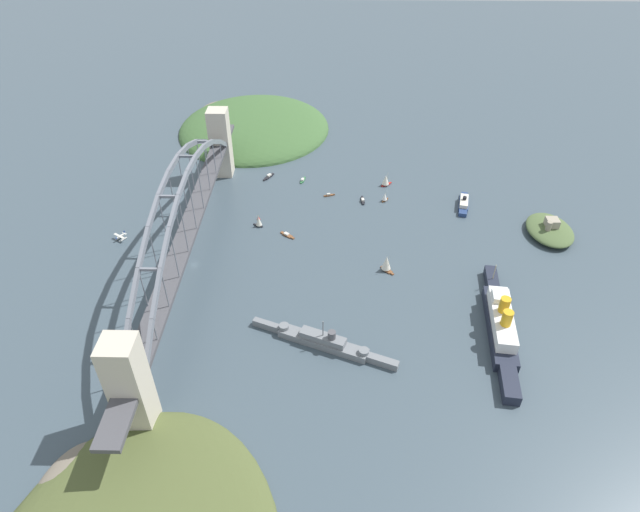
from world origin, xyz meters
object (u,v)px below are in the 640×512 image
at_px(channel_marker_buoy, 259,218).
at_px(small_boat_3, 259,221).
at_px(harbor_arch_bridge, 188,227).
at_px(fort_island_mid_harbor, 550,230).
at_px(small_boat_8, 303,180).
at_px(harbor_ferry_steamer, 464,203).
at_px(seaplane_taxiing_near_bridge, 121,237).
at_px(ocean_liner, 501,323).
at_px(small_boat_5, 386,180).
at_px(small_boat_1, 287,235).
at_px(small_boat_6, 363,200).
at_px(small_boat_0, 386,263).
at_px(small_boat_2, 329,195).
at_px(naval_cruiser, 324,342).
at_px(small_boat_7, 269,177).
at_px(small_boat_4, 385,197).

bearing_deg(channel_marker_buoy, small_boat_3, 8.44).
xyz_separation_m(harbor_arch_bridge, small_boat_3, (-42.69, 35.94, -24.71)).
bearing_deg(fort_island_mid_harbor, small_boat_8, -111.80).
bearing_deg(harbor_ferry_steamer, seaplane_taxiing_near_bridge, -78.98).
xyz_separation_m(ocean_liner, fort_island_mid_harbor, (-91.80, 55.57, -2.36)).
relative_size(fort_island_mid_harbor, small_boat_5, 3.92).
xyz_separation_m(fort_island_mid_harbor, small_boat_1, (5.59, -176.36, -3.06)).
bearing_deg(fort_island_mid_harbor, channel_marker_buoy, -93.94).
relative_size(ocean_liner, small_boat_6, 8.81).
height_order(small_boat_1, small_boat_5, small_boat_5).
height_order(small_boat_3, channel_marker_buoy, small_boat_3).
distance_m(fort_island_mid_harbor, small_boat_5, 122.38).
height_order(ocean_liner, small_boat_5, ocean_liner).
relative_size(small_boat_0, small_boat_8, 1.20).
relative_size(small_boat_1, channel_marker_buoy, 3.69).
height_order(small_boat_5, small_boat_6, small_boat_5).
bearing_deg(small_boat_3, harbor_ferry_steamer, 101.14).
bearing_deg(harbor_ferry_steamer, small_boat_8, -106.03).
relative_size(small_boat_0, small_boat_6, 1.10).
xyz_separation_m(seaplane_taxiing_near_bridge, channel_marker_buoy, (-25.81, 89.00, -0.92)).
height_order(harbor_arch_bridge, small_boat_8, harbor_arch_bridge).
bearing_deg(small_boat_3, small_boat_5, 122.09).
relative_size(small_boat_2, small_boat_6, 0.75).
height_order(harbor_arch_bridge, small_boat_3, harbor_arch_bridge).
xyz_separation_m(naval_cruiser, small_boat_3, (-109.40, -46.47, 0.85)).
bearing_deg(small_boat_5, small_boat_3, -57.91).
bearing_deg(small_boat_1, channel_marker_buoy, -131.94).
xyz_separation_m(small_boat_6, small_boat_7, (-33.48, -72.55, 0.04)).
distance_m(seaplane_taxiing_near_bridge, small_boat_8, 142.06).
bearing_deg(small_boat_5, small_boat_0, -4.06).
relative_size(small_boat_2, small_boat_3, 0.97).
relative_size(harbor_ferry_steamer, small_boat_8, 2.98).
bearing_deg(small_boat_5, harbor_ferry_steamer, 62.41).
height_order(ocean_liner, fort_island_mid_harbor, ocean_liner).
xyz_separation_m(fort_island_mid_harbor, channel_marker_buoy, (-13.62, -197.73, -2.60)).
bearing_deg(small_boat_4, small_boat_2, -98.77).
xyz_separation_m(naval_cruiser, small_boat_8, (-172.04, -19.28, -2.42)).
bearing_deg(small_boat_8, fort_island_mid_harbor, 68.20).
height_order(harbor_arch_bridge, small_boat_2, harbor_arch_bridge).
bearing_deg(channel_marker_buoy, small_boat_6, 108.89).
distance_m(seaplane_taxiing_near_bridge, small_boat_7, 123.84).
distance_m(harbor_arch_bridge, small_boat_8, 125.94).
bearing_deg(small_boat_2, small_boat_5, 110.74).
bearing_deg(small_boat_7, small_boat_4, 69.61).
height_order(fort_island_mid_harbor, channel_marker_buoy, fort_island_mid_harbor).
relative_size(small_boat_4, small_boat_7, 0.65).
height_order(naval_cruiser, small_boat_5, naval_cruiser).
bearing_deg(seaplane_taxiing_near_bridge, harbor_ferry_steamer, 101.02).
bearing_deg(harbor_ferry_steamer, small_boat_7, -104.91).
relative_size(small_boat_3, small_boat_5, 0.84).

